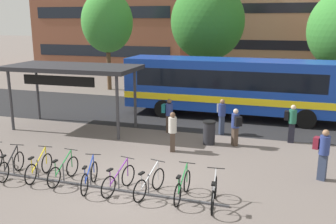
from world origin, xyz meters
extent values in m
plane|color=#6B605B|center=(0.00, 0.00, 0.00)|extent=(200.00, 200.00, 0.00)
cube|color=#232326|center=(0.00, 9.93, 0.00)|extent=(80.00, 7.20, 0.01)
cube|color=#14389E|center=(2.00, 9.93, 1.85)|extent=(12.01, 2.62, 2.70)
cube|color=yellow|center=(2.00, 9.93, 1.20)|extent=(12.03, 2.64, 0.36)
cube|color=black|center=(1.71, 11.18, 2.25)|extent=(9.84, 0.11, 0.97)
cube|color=black|center=(1.69, 8.69, 2.25)|extent=(9.84, 0.11, 0.97)
cylinder|color=black|center=(5.73, 11.07, 0.50)|extent=(1.00, 0.31, 1.00)
cylinder|color=black|center=(5.71, 8.76, 0.50)|extent=(1.00, 0.31, 1.00)
cylinder|color=black|center=(-1.71, 11.11, 0.50)|extent=(1.00, 0.31, 1.00)
cylinder|color=black|center=(-1.73, 8.80, 0.50)|extent=(1.00, 0.31, 1.00)
cube|color=#47474C|center=(-1.24, -0.49, 0.03)|extent=(8.99, 0.19, 0.06)
cylinder|color=#47474C|center=(-4.23, -0.45, 0.35)|extent=(0.04, 0.04, 0.70)
cylinder|color=#47474C|center=(-3.23, -0.46, 0.35)|extent=(0.04, 0.04, 0.70)
cylinder|color=#47474C|center=(-2.24, -0.47, 0.35)|extent=(0.04, 0.04, 0.70)
cylinder|color=#47474C|center=(-1.24, -0.49, 0.35)|extent=(0.04, 0.04, 0.70)
cylinder|color=#47474C|center=(-0.24, -0.50, 0.35)|extent=(0.04, 0.04, 0.70)
cylinder|color=#47474C|center=(0.76, -0.51, 0.35)|extent=(0.04, 0.04, 0.70)
cylinder|color=#47474C|center=(1.76, -0.52, 0.35)|extent=(0.04, 0.04, 0.70)
cylinder|color=#47474C|center=(2.76, -0.54, 0.35)|extent=(0.04, 0.04, 0.70)
torus|color=black|center=(-4.36, 0.01, 0.35)|extent=(0.16, 0.70, 0.70)
torus|color=black|center=(-4.19, -1.00, 0.35)|extent=(0.16, 0.70, 0.70)
cube|color=black|center=(-4.28, -0.48, 0.67)|extent=(0.19, 0.91, 0.58)
cylinder|color=black|center=(-4.20, -0.90, 0.62)|extent=(0.03, 0.03, 0.55)
cube|color=black|center=(-4.20, -0.90, 0.88)|extent=(0.14, 0.23, 0.05)
cylinder|color=black|center=(-4.36, -0.01, 0.67)|extent=(0.04, 0.04, 0.65)
cylinder|color=black|center=(-4.36, -0.01, 0.98)|extent=(0.52, 0.11, 0.03)
torus|color=black|center=(-3.29, 0.14, 0.35)|extent=(0.10, 0.71, 0.70)
torus|color=black|center=(-3.21, -0.88, 0.35)|extent=(0.10, 0.71, 0.70)
cube|color=yellow|center=(-3.25, -0.35, 0.67)|extent=(0.11, 0.92, 0.58)
cylinder|color=yellow|center=(-3.21, -0.78, 0.62)|extent=(0.03, 0.03, 0.55)
cube|color=black|center=(-3.21, -0.78, 0.88)|extent=(0.12, 0.23, 0.05)
cylinder|color=yellow|center=(-3.29, 0.12, 0.67)|extent=(0.03, 0.03, 0.65)
cylinder|color=black|center=(-3.29, 0.12, 0.98)|extent=(0.52, 0.07, 0.03)
torus|color=black|center=(-2.26, 0.13, 0.35)|extent=(0.08, 0.71, 0.70)
torus|color=black|center=(-2.32, -0.89, 0.35)|extent=(0.08, 0.71, 0.70)
cube|color=#1E7F38|center=(-2.29, -0.36, 0.67)|extent=(0.08, 0.92, 0.58)
cylinder|color=#1E7F38|center=(-2.32, -0.79, 0.62)|extent=(0.03, 0.03, 0.55)
cube|color=black|center=(-2.32, -0.79, 0.88)|extent=(0.11, 0.23, 0.05)
cylinder|color=#1E7F38|center=(-2.26, 0.11, 0.67)|extent=(0.03, 0.03, 0.65)
cylinder|color=black|center=(-2.26, 0.11, 0.98)|extent=(0.52, 0.06, 0.03)
torus|color=black|center=(-1.31, -0.08, 0.35)|extent=(0.18, 0.70, 0.70)
torus|color=black|center=(-1.12, -1.08, 0.35)|extent=(0.18, 0.70, 0.70)
cube|color=#1E3DB2|center=(-1.22, -0.56, 0.67)|extent=(0.21, 0.91, 0.58)
cylinder|color=#1E3DB2|center=(-1.14, -0.98, 0.62)|extent=(0.04, 0.04, 0.55)
cube|color=black|center=(-1.14, -0.98, 0.88)|extent=(0.14, 0.24, 0.05)
cylinder|color=#1E3DB2|center=(-1.31, -0.10, 0.67)|extent=(0.04, 0.04, 0.65)
cylinder|color=black|center=(-1.31, -0.10, 0.98)|extent=(0.52, 0.13, 0.03)
torus|color=black|center=(-0.11, -0.03, 0.35)|extent=(0.20, 0.70, 0.70)
torus|color=black|center=(-0.34, -1.02, 0.35)|extent=(0.20, 0.70, 0.70)
cube|color=#702893|center=(-0.22, -0.51, 0.67)|extent=(0.24, 0.90, 0.58)
cylinder|color=#702893|center=(-0.32, -0.92, 0.62)|extent=(0.04, 0.04, 0.55)
cube|color=black|center=(-0.32, -0.92, 0.88)|extent=(0.15, 0.24, 0.05)
cylinder|color=#702893|center=(-0.12, -0.05, 0.67)|extent=(0.04, 0.04, 0.65)
cylinder|color=black|center=(-0.12, -0.05, 0.98)|extent=(0.51, 0.14, 0.03)
torus|color=black|center=(0.91, 0.00, 0.35)|extent=(0.21, 0.69, 0.70)
torus|color=black|center=(0.67, -0.99, 0.35)|extent=(0.21, 0.69, 0.70)
cube|color=#B7BABF|center=(0.79, -0.47, 0.67)|extent=(0.25, 0.90, 0.58)
cylinder|color=#B7BABF|center=(0.69, -0.89, 0.62)|extent=(0.04, 0.04, 0.55)
cube|color=black|center=(0.69, -0.89, 0.88)|extent=(0.15, 0.24, 0.05)
cylinder|color=#B7BABF|center=(0.91, -0.02, 0.67)|extent=(0.04, 0.04, 0.65)
cylinder|color=black|center=(0.91, -0.02, 0.98)|extent=(0.51, 0.15, 0.03)
torus|color=black|center=(1.83, 0.10, 0.35)|extent=(0.06, 0.70, 0.70)
torus|color=black|center=(1.81, -0.92, 0.35)|extent=(0.06, 0.70, 0.70)
cube|color=#1E7F38|center=(1.82, -0.39, 0.67)|extent=(0.05, 0.92, 0.58)
cylinder|color=#1E7F38|center=(1.81, -0.82, 0.62)|extent=(0.03, 0.03, 0.55)
cube|color=black|center=(1.81, -0.82, 0.88)|extent=(0.11, 0.22, 0.05)
cylinder|color=#1E7F38|center=(1.83, 0.08, 0.67)|extent=(0.03, 0.03, 0.65)
cylinder|color=black|center=(1.83, 0.08, 0.98)|extent=(0.52, 0.04, 0.03)
torus|color=black|center=(2.76, -0.07, 0.35)|extent=(0.11, 0.70, 0.70)
torus|color=black|center=(2.86, -1.09, 0.35)|extent=(0.11, 0.70, 0.70)
cube|color=#B7BABF|center=(2.81, -0.56, 0.67)|extent=(0.12, 0.92, 0.58)
cylinder|color=#B7BABF|center=(2.85, -0.99, 0.62)|extent=(0.03, 0.03, 0.55)
cube|color=black|center=(2.85, -0.99, 0.88)|extent=(0.12, 0.23, 0.05)
cylinder|color=#B7BABF|center=(2.76, -0.09, 0.67)|extent=(0.03, 0.03, 0.65)
cylinder|color=black|center=(2.76, -0.09, 0.98)|extent=(0.52, 0.08, 0.03)
cylinder|color=#38383D|center=(-8.07, 4.30, 1.47)|extent=(0.14, 0.14, 2.94)
cylinder|color=#38383D|center=(-2.46, 4.38, 1.47)|extent=(0.14, 0.14, 2.94)
cylinder|color=#38383D|center=(-8.10, 6.47, 1.47)|extent=(0.14, 0.14, 2.94)
cylinder|color=#38383D|center=(-2.49, 6.55, 1.47)|extent=(0.14, 0.14, 2.94)
cube|color=#28282D|center=(-5.28, 5.42, 3.04)|extent=(6.45, 3.06, 0.20)
cube|color=black|center=(-5.26, 4.19, 2.59)|extent=(3.59, 0.13, 0.44)
cube|color=black|center=(5.01, 6.22, 0.44)|extent=(0.27, 0.22, 0.88)
cylinder|color=#23664C|center=(5.01, 6.22, 1.18)|extent=(0.36, 0.36, 0.60)
sphere|color=beige|center=(5.01, 6.22, 1.60)|extent=(0.22, 0.22, 0.22)
cube|color=black|center=(4.75, 6.24, 1.21)|extent=(0.20, 0.29, 0.40)
cube|color=#47382D|center=(2.68, 5.07, 0.40)|extent=(0.31, 0.33, 0.81)
cylinder|color=navy|center=(2.68, 5.07, 1.11)|extent=(0.47, 0.47, 0.60)
sphere|color=beige|center=(2.68, 5.07, 1.52)|extent=(0.22, 0.22, 0.22)
cube|color=black|center=(2.82, 4.86, 1.14)|extent=(0.33, 0.31, 0.40)
cube|color=#2D3851|center=(1.86, 6.57, 0.45)|extent=(0.30, 0.32, 0.90)
cylinder|color=navy|center=(1.86, 6.57, 1.18)|extent=(0.46, 0.46, 0.57)
sphere|color=#936B4C|center=(1.86, 6.57, 1.58)|extent=(0.22, 0.22, 0.22)
cube|color=slate|center=(1.74, 6.80, 1.21)|extent=(0.33, 0.29, 0.40)
cube|color=#2D3851|center=(5.96, 2.31, 0.46)|extent=(0.31, 0.28, 0.92)
cylinder|color=navy|center=(5.96, 2.31, 1.24)|extent=(0.44, 0.44, 0.64)
sphere|color=#936B4C|center=(5.96, 2.31, 1.66)|extent=(0.22, 0.22, 0.22)
cube|color=maroon|center=(5.72, 2.40, 1.27)|extent=(0.27, 0.33, 0.40)
cube|color=#47382D|center=(-0.57, 6.09, 0.42)|extent=(0.28, 0.23, 0.85)
cylinder|color=navy|center=(-0.57, 6.09, 1.14)|extent=(0.38, 0.38, 0.59)
sphere|color=brown|center=(-0.57, 6.09, 1.54)|extent=(0.22, 0.22, 0.22)
cube|color=#197075|center=(-0.83, 6.12, 1.17)|extent=(0.21, 0.30, 0.40)
cube|color=#47382D|center=(0.33, 3.58, 0.40)|extent=(0.27, 0.31, 0.81)
cylinder|color=beige|center=(0.33, 3.58, 1.12)|extent=(0.43, 0.43, 0.64)
sphere|color=brown|center=(0.33, 3.58, 1.55)|extent=(0.22, 0.22, 0.22)
cube|color=#B21E23|center=(0.25, 3.83, 1.15)|extent=(0.32, 0.26, 0.40)
cylinder|color=#232328|center=(1.58, 4.96, 0.47)|extent=(0.52, 0.52, 0.95)
cylinder|color=black|center=(1.58, 4.96, 0.99)|extent=(0.55, 0.55, 0.08)
cylinder|color=brown|center=(-8.36, 15.78, 1.60)|extent=(0.32, 0.32, 3.20)
ellipsoid|color=#388433|center=(-8.36, 15.78, 5.14)|extent=(3.84, 3.84, 4.57)
cylinder|color=brown|center=(-0.82, 16.09, 1.44)|extent=(0.32, 0.32, 2.87)
ellipsoid|color=#2D7028|center=(-0.82, 16.09, 5.16)|extent=(5.13, 5.13, 5.37)
cube|color=black|center=(-13.03, 23.92, 2.24)|extent=(14.25, 0.06, 1.10)
cube|color=black|center=(-13.03, 23.92, 5.97)|extent=(14.25, 0.06, 1.10)
cube|color=tan|center=(3.74, 41.06, 6.14)|extent=(16.83, 12.92, 12.27)
cube|color=black|center=(3.74, 34.57, 2.45)|extent=(14.81, 0.06, 1.10)
cube|color=black|center=(3.74, 34.57, 6.55)|extent=(14.81, 0.06, 1.10)
camera|label=1|loc=(4.48, -10.58, 5.28)|focal=40.40mm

